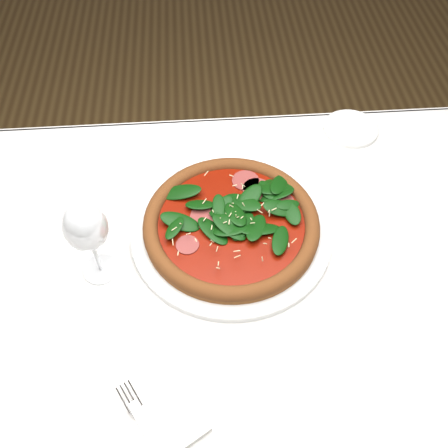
{
  "coord_description": "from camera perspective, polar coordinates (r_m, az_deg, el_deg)",
  "views": [
    {
      "loc": [
        -0.02,
        -0.51,
        1.54
      ],
      "look_at": [
        0.02,
        0.07,
        0.77
      ],
      "focal_mm": 40.0,
      "sensor_mm": 36.0,
      "label": 1
    }
  ],
  "objects": [
    {
      "name": "wine_glass",
      "position": [
        0.85,
        -15.49,
        -0.44
      ],
      "size": [
        0.08,
        0.08,
        0.18
      ],
      "color": "white",
      "rests_on": "dining_table"
    },
    {
      "name": "pizza",
      "position": [
        0.96,
        0.84,
        0.24
      ],
      "size": [
        0.45,
        0.45,
        0.04
      ],
      "rotation": [
        0.0,
        0.0,
        -0.42
      ],
      "color": "#9D5B25",
      "rests_on": "plate"
    },
    {
      "name": "fork",
      "position": [
        0.81,
        -9.27,
        -21.38
      ],
      "size": [
        0.1,
        0.15,
        0.0
      ],
      "rotation": [
        0.0,
        0.0,
        0.52
      ],
      "color": "silver",
      "rests_on": "napkin"
    },
    {
      "name": "ground",
      "position": [
        1.62,
        -0.58,
        -18.93
      ],
      "size": [
        6.0,
        6.0,
        0.0
      ],
      "primitive_type": "plane",
      "color": "brown",
      "rests_on": "ground"
    },
    {
      "name": "plate",
      "position": [
        0.97,
        0.82,
        -0.57
      ],
      "size": [
        0.39,
        0.39,
        0.02
      ],
      "color": "silver",
      "rests_on": "dining_table"
    },
    {
      "name": "dining_table",
      "position": [
        1.03,
        -0.88,
        -7.36
      ],
      "size": [
        1.21,
        0.81,
        0.75
      ],
      "color": "silver",
      "rests_on": "ground"
    },
    {
      "name": "napkin",
      "position": [
        0.81,
        -8.13,
        -23.25
      ],
      "size": [
        0.18,
        0.15,
        0.01
      ],
      "primitive_type": "cube",
      "rotation": [
        0.0,
        0.0,
        0.53
      ],
      "color": "silver",
      "rests_on": "dining_table"
    },
    {
      "name": "saucer_far",
      "position": [
        1.21,
        14.29,
        10.55
      ],
      "size": [
        0.13,
        0.13,
        0.01
      ],
      "color": "silver",
      "rests_on": "dining_table"
    }
  ]
}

